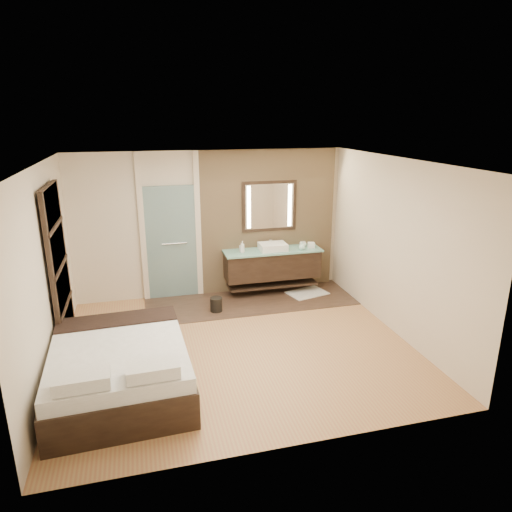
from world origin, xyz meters
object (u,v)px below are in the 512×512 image
object	(u,v)px
mirror_unit	(269,206)
waste_bin	(216,305)
vanity	(272,264)
bed	(120,368)

from	to	relation	value
mirror_unit	waste_bin	size ratio (longest dim) A/B	4.07
mirror_unit	waste_bin	world-z (taller)	mirror_unit
vanity	bed	world-z (taller)	vanity
vanity	waste_bin	xyz separation A→B (m)	(-1.20, -0.62, -0.45)
bed	waste_bin	size ratio (longest dim) A/B	8.00
waste_bin	mirror_unit	bearing A→B (deg)	35.54
waste_bin	vanity	bearing A→B (deg)	27.28
mirror_unit	bed	xyz separation A→B (m)	(-2.75, -2.94, -1.33)
vanity	mirror_unit	bearing A→B (deg)	90.00
mirror_unit	vanity	bearing A→B (deg)	-90.00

